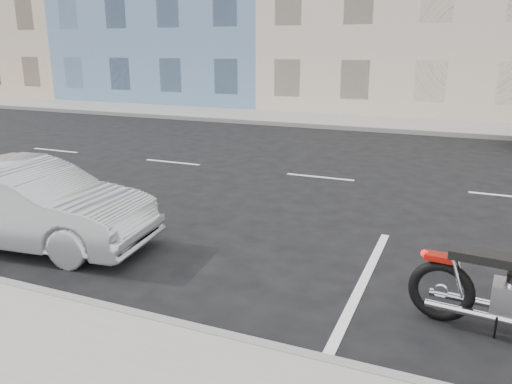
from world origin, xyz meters
TOP-DOWN VIEW (x-y plane):
  - ground at (0.00, 0.00)m, footprint 120.00×120.00m
  - sidewalk_far at (-5.00, 8.70)m, footprint 80.00×3.40m
  - curb_far at (-5.00, 7.00)m, footprint 80.00×0.12m
  - sedan_silver at (-4.93, -5.70)m, footprint 4.01×1.79m

SIDE VIEW (x-z plane):
  - ground at x=0.00m, z-range 0.00..0.00m
  - sidewalk_far at x=-5.00m, z-range 0.00..0.15m
  - curb_far at x=-5.00m, z-range 0.00..0.16m
  - sedan_silver at x=-4.93m, z-range 0.00..1.28m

